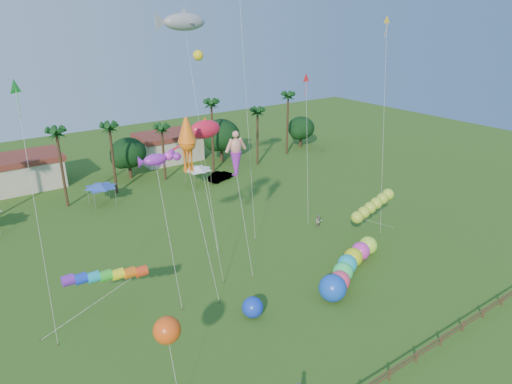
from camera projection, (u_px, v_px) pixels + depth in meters
ground at (329, 334)px, 36.36m from camera, size 160.00×160.00×0.00m
tree_line at (147, 150)px, 70.07m from camera, size 69.46×8.91×11.00m
buildings_row at (93, 162)px, 71.85m from camera, size 35.00×7.00×4.00m
tent_row at (102, 186)px, 59.65m from camera, size 31.00×4.00×0.60m
fence at (390, 373)px, 31.59m from camera, size 36.12×0.12×1.00m
car_b at (220, 176)px, 69.60m from camera, size 4.48×2.70×1.40m
spectator_b at (319, 221)px, 54.08m from camera, size 1.00×0.91×1.67m
caterpillar_inflatable at (348, 268)px, 43.89m from camera, size 11.66×6.51×2.47m
blue_ball at (253, 307)px, 38.18m from camera, size 1.80×1.80×1.80m
rainbow_tube at (122, 277)px, 37.44m from camera, size 10.09×2.12×4.09m
green_worm at (357, 217)px, 49.62m from camera, size 10.46×2.38×3.97m
orange_ball_kite at (167, 330)px, 28.95m from camera, size 2.07×2.88×6.00m
merman_kite at (236, 158)px, 44.46m from camera, size 2.47×5.72×12.99m
fish_kite at (205, 129)px, 41.70m from camera, size 4.60×4.87×14.92m
shark_kite at (184, 22)px, 44.79m from camera, size 6.09×7.07×24.14m
squid_kite at (187, 143)px, 38.17m from camera, size 2.11×5.05×15.99m
lobster_kite at (156, 160)px, 38.51m from camera, size 4.16×6.20×13.06m
delta_kite_red at (306, 81)px, 52.16m from camera, size 2.37×3.58×17.52m
delta_kite_yellow at (387, 28)px, 47.43m from camera, size 1.81×3.27×23.68m
delta_kite_green at (16, 92)px, 31.45m from camera, size 1.56×4.18×19.71m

